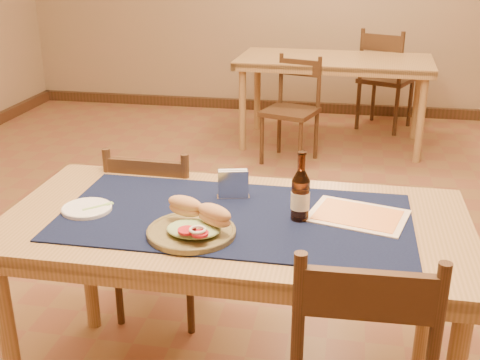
% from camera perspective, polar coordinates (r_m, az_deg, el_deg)
% --- Properties ---
extents(room, '(6.04, 7.04, 2.84)m').
position_cam_1_polar(room, '(2.68, 2.86, 16.57)').
color(room, brown).
rests_on(room, ground).
extents(main_table, '(1.60, 0.80, 0.75)m').
position_cam_1_polar(main_table, '(2.11, -0.50, -5.60)').
color(main_table, '#A37C4C').
rests_on(main_table, ground).
extents(placemat, '(1.20, 0.60, 0.01)m').
position_cam_1_polar(placemat, '(2.07, -0.51, -3.49)').
color(placemat, black).
rests_on(placemat, main_table).
extents(baseboard, '(6.00, 7.00, 0.10)m').
position_cam_1_polar(baseboard, '(3.10, 2.40, -9.15)').
color(baseboard, '#402616').
rests_on(baseboard, ground).
extents(back_table, '(1.62, 0.86, 0.75)m').
position_cam_1_polar(back_table, '(5.15, 8.93, 10.47)').
color(back_table, '#A37C4C').
rests_on(back_table, ground).
extents(chair_main_far, '(0.40, 0.40, 0.85)m').
position_cam_1_polar(chair_main_far, '(2.73, -7.54, -4.52)').
color(chair_main_far, '#402616').
rests_on(chair_main_far, ground).
extents(chair_back_near, '(0.48, 0.48, 0.82)m').
position_cam_1_polar(chair_back_near, '(4.76, 4.97, 6.80)').
color(chair_back_near, '#402616').
rests_on(chair_back_near, ground).
extents(chair_back_far, '(0.57, 0.57, 0.93)m').
position_cam_1_polar(chair_back_far, '(5.75, 13.58, 9.41)').
color(chair_back_far, '#402616').
rests_on(chair_back_far, ground).
extents(sandwich_plate, '(0.29, 0.29, 0.11)m').
position_cam_1_polar(sandwich_plate, '(1.93, -4.40, -4.40)').
color(sandwich_plate, brown).
rests_on(sandwich_plate, placemat).
extents(side_plate, '(0.17, 0.17, 0.01)m').
position_cam_1_polar(side_plate, '(2.18, -14.32, -2.61)').
color(side_plate, white).
rests_on(side_plate, placemat).
extents(fork, '(0.09, 0.09, 0.00)m').
position_cam_1_polar(fork, '(2.17, -13.09, -2.39)').
color(fork, '#9DD575').
rests_on(fork, side_plate).
extents(beer_bottle, '(0.06, 0.06, 0.24)m').
position_cam_1_polar(beer_bottle, '(2.02, 5.75, -1.41)').
color(beer_bottle, '#451F0C').
rests_on(beer_bottle, placemat).
extents(napkin_holder, '(0.13, 0.07, 0.11)m').
position_cam_1_polar(napkin_holder, '(2.20, -0.66, -0.45)').
color(napkin_holder, silver).
rests_on(napkin_holder, placemat).
extents(menu_card, '(0.37, 0.31, 0.01)m').
position_cam_1_polar(menu_card, '(2.11, 11.09, -3.31)').
color(menu_card, beige).
rests_on(menu_card, placemat).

